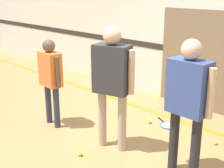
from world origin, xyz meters
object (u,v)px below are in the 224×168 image
(person_student_right, at_px, (188,94))
(tennis_ball_by_spare_racket, at_px, (150,121))
(tennis_ball_stray_left, at_px, (216,143))
(person_student_left, at_px, (50,74))
(person_instructor, at_px, (112,76))
(racket_spare_on_floor, at_px, (168,125))
(tennis_ball_near_instructor, at_px, (80,154))

(person_student_right, xyz_separation_m, tennis_ball_by_spare_racket, (-1.19, 0.86, -0.99))
(person_student_right, relative_size, tennis_ball_stray_left, 24.98)
(person_student_left, height_order, tennis_ball_by_spare_racket, person_student_left)
(person_instructor, xyz_separation_m, tennis_ball_stray_left, (1.01, 1.10, -1.02))
(racket_spare_on_floor, bearing_deg, tennis_ball_near_instructor, 105.28)
(person_student_left, xyz_separation_m, tennis_ball_by_spare_racket, (1.10, 1.16, -0.84))
(person_student_left, relative_size, racket_spare_on_floor, 2.83)
(person_instructor, bearing_deg, racket_spare_on_floor, 65.65)
(person_student_left, xyz_separation_m, person_student_right, (2.29, 0.30, 0.15))
(person_student_left, bearing_deg, tennis_ball_stray_left, 33.60)
(person_student_left, distance_m, person_student_right, 2.31)
(racket_spare_on_floor, bearing_deg, tennis_ball_by_spare_racket, 52.44)
(tennis_ball_stray_left, bearing_deg, tennis_ball_by_spare_racket, -175.40)
(person_instructor, xyz_separation_m, person_student_right, (1.07, 0.15, -0.04))
(tennis_ball_stray_left, bearing_deg, person_instructor, -132.59)
(tennis_ball_near_instructor, bearing_deg, tennis_ball_stray_left, 54.16)
(person_instructor, height_order, tennis_ball_by_spare_racket, person_instructor)
(person_student_right, distance_m, tennis_ball_stray_left, 1.37)
(person_student_left, distance_m, tennis_ball_near_instructor, 1.42)
(person_instructor, relative_size, tennis_ball_stray_left, 25.86)
(person_student_right, bearing_deg, person_instructor, 9.51)
(tennis_ball_near_instructor, height_order, tennis_ball_by_spare_racket, same)
(person_instructor, height_order, person_student_left, person_instructor)
(person_student_right, distance_m, tennis_ball_near_instructor, 1.67)
(tennis_ball_by_spare_racket, bearing_deg, person_student_right, -35.92)
(person_student_left, relative_size, tennis_ball_stray_left, 21.38)
(racket_spare_on_floor, height_order, tennis_ball_near_instructor, tennis_ball_near_instructor)
(person_instructor, bearing_deg, person_student_right, -9.08)
(person_instructor, relative_size, person_student_left, 1.21)
(person_student_left, distance_m, racket_spare_on_floor, 2.07)
(tennis_ball_near_instructor, bearing_deg, racket_spare_on_floor, 80.34)
(person_instructor, bearing_deg, tennis_ball_near_instructor, -122.17)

